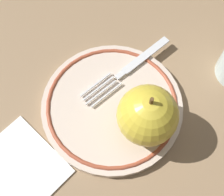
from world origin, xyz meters
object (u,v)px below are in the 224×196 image
object	(u,v)px
fork	(131,67)
napkin_folded	(12,172)
apple_red_whole	(148,115)
plate	(112,106)

from	to	relation	value
fork	napkin_folded	bearing A→B (deg)	2.51
apple_red_whole	napkin_folded	size ratio (longest dim) A/B	0.75
plate	napkin_folded	bearing A→B (deg)	4.40
apple_red_whole	napkin_folded	world-z (taller)	apple_red_whole
apple_red_whole	fork	world-z (taller)	apple_red_whole
plate	fork	bearing A→B (deg)	-145.94
plate	apple_red_whole	bearing A→B (deg)	112.21
plate	napkin_folded	size ratio (longest dim) A/B	1.70
plate	apple_red_whole	size ratio (longest dim) A/B	2.28
plate	fork	world-z (taller)	fork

